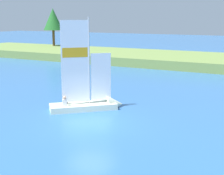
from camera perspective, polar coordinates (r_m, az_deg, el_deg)
ground_plane at (r=19.26m, az=-3.66°, el=-6.17°), size 200.00×200.00×0.00m
shore_bank at (r=44.07m, az=15.51°, el=4.34°), size 80.00×12.52×1.09m
shoreline_tree_left at (r=59.36m, az=-9.94°, el=11.26°), size 3.24×3.24×6.34m
sailboat at (r=22.27m, az=-2.87°, el=-2.41°), size 4.44×4.34×6.42m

